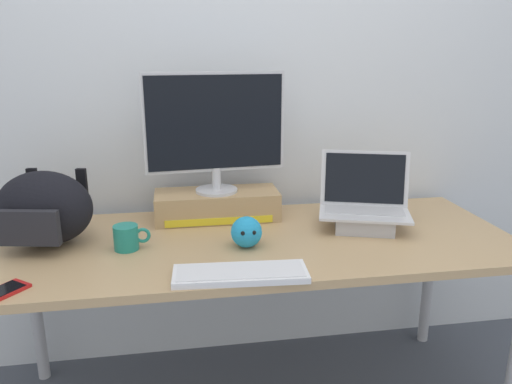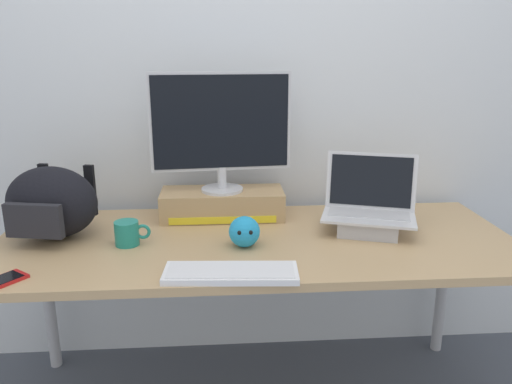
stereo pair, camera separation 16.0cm
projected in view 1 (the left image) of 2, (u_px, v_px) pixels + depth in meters
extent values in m
cube|color=silver|center=(238.00, 75.00, 2.16)|extent=(7.00, 0.10, 2.60)
cube|color=tan|center=(256.00, 242.00, 1.87)|extent=(1.93, 0.77, 0.03)
cylinder|color=#B2B2B7|center=(35.00, 306.00, 2.13)|extent=(0.05, 0.05, 0.70)
cylinder|color=#B2B2B7|center=(429.00, 276.00, 2.42)|extent=(0.05, 0.05, 0.70)
cube|color=tan|center=(217.00, 205.00, 2.07)|extent=(0.51, 0.20, 0.11)
cube|color=yellow|center=(219.00, 221.00, 1.98)|extent=(0.43, 0.00, 0.03)
cylinder|color=silver|center=(217.00, 190.00, 2.05)|extent=(0.17, 0.17, 0.01)
cylinder|color=silver|center=(216.00, 178.00, 2.04)|extent=(0.04, 0.04, 0.09)
cube|color=silver|center=(215.00, 122.00, 1.97)|extent=(0.56, 0.07, 0.39)
cube|color=black|center=(216.00, 123.00, 1.96)|extent=(0.54, 0.05, 0.37)
cube|color=#ADADB2|center=(364.00, 221.00, 1.96)|extent=(0.27, 0.26, 0.06)
cube|color=silver|center=(364.00, 213.00, 1.95)|extent=(0.40, 0.32, 0.01)
cube|color=#B7B7BC|center=(364.00, 210.00, 1.96)|extent=(0.33, 0.21, 0.00)
cube|color=silver|center=(365.00, 178.00, 2.00)|extent=(0.34, 0.15, 0.22)
cube|color=black|center=(365.00, 178.00, 2.00)|extent=(0.31, 0.13, 0.19)
cube|color=white|center=(240.00, 274.00, 1.54)|extent=(0.43, 0.17, 0.02)
cube|color=silver|center=(240.00, 271.00, 1.54)|extent=(0.40, 0.15, 0.00)
ellipsoid|color=black|center=(45.00, 208.00, 1.78)|extent=(0.38, 0.29, 0.27)
cube|color=#232328|center=(29.00, 228.00, 1.66)|extent=(0.21, 0.07, 0.12)
cube|color=black|center=(34.00, 194.00, 1.90)|extent=(0.04, 0.03, 0.20)
cube|color=black|center=(83.00, 195.00, 1.89)|extent=(0.04, 0.03, 0.20)
cylinder|color=#1E7F70|center=(126.00, 238.00, 1.75)|extent=(0.09, 0.09, 0.09)
torus|color=#1E7F70|center=(143.00, 235.00, 1.76)|extent=(0.06, 0.01, 0.06)
cube|color=red|center=(2.00, 292.00, 1.44)|extent=(0.15, 0.16, 0.01)
cube|color=black|center=(2.00, 290.00, 1.44)|extent=(0.12, 0.13, 0.00)
sphere|color=#2393CC|center=(246.00, 232.00, 1.77)|extent=(0.11, 0.11, 0.11)
sphere|color=black|center=(243.00, 233.00, 1.72)|extent=(0.02, 0.02, 0.02)
sphere|color=black|center=(254.00, 233.00, 1.72)|extent=(0.02, 0.02, 0.02)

